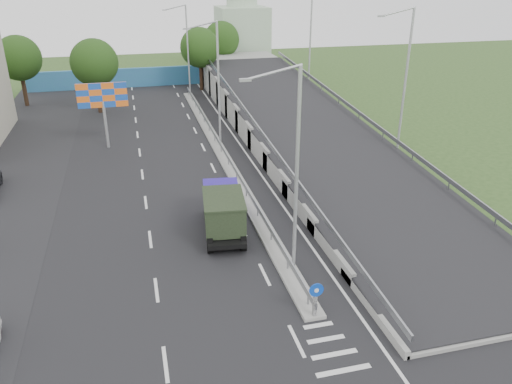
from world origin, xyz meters
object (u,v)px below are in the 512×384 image
object	(u,v)px
lamp_post_mid	(216,78)
lamp_post_far	(186,45)
sign_bollard	(315,299)
dump_truck	(223,210)
lamp_post_near	(293,163)
church	(242,33)
billboard	(103,99)

from	to	relation	value
lamp_post_mid	lamp_post_far	size ratio (longest dim) A/B	1.00
sign_bollard	dump_truck	xyz separation A→B (m)	(-2.31, 8.77, 0.35)
lamp_post_near	church	size ratio (longest dim) A/B	0.73
sign_bollard	church	world-z (taller)	church
lamp_post_far	billboard	world-z (taller)	lamp_post_far
billboard	sign_bollard	bearing A→B (deg)	-70.79
lamp_post_mid	dump_truck	world-z (taller)	lamp_post_mid
church	dump_truck	size ratio (longest dim) A/B	2.35
lamp_post_near	sign_bollard	bearing A→B (deg)	-91.64
sign_bollard	lamp_post_near	bearing A→B (deg)	88.36
lamp_post_near	church	xyz separation A→B (m)	(9.89, 54.00, -0.50)
sign_bollard	dump_truck	distance (m)	9.07
lamp_post_mid	billboard	size ratio (longest dim) A/B	1.83
billboard	lamp_post_far	bearing A→B (deg)	63.16
dump_truck	lamp_post_far	bearing A→B (deg)	92.72
lamp_post_mid	church	distance (m)	35.41
lamp_post_near	lamp_post_far	size ratio (longest dim) A/B	1.00
sign_bollard	lamp_post_near	xyz separation A→B (m)	(0.11, 3.83, 4.77)
lamp_post_far	lamp_post_near	bearing A→B (deg)	-90.00
church	dump_truck	world-z (taller)	church
sign_bollard	lamp_post_far	size ratio (longest dim) A/B	0.17
church	dump_truck	xyz separation A→B (m)	(-12.31, -49.06, -3.92)
sign_bollard	lamp_post_far	distance (m)	44.08
lamp_post_far	billboard	distance (m)	20.24
sign_bollard	church	xyz separation A→B (m)	(10.00, 57.83, 4.28)
lamp_post_mid	billboard	world-z (taller)	lamp_post_mid
lamp_post_mid	church	world-z (taller)	church
church	dump_truck	distance (m)	50.73
lamp_post_mid	dump_truck	distance (m)	15.88
lamp_post_far	dump_truck	world-z (taller)	lamp_post_far
lamp_post_mid	billboard	distance (m)	9.47
lamp_post_far	dump_truck	xyz separation A→B (m)	(-2.42, -35.06, -4.42)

